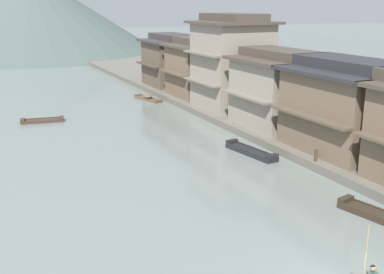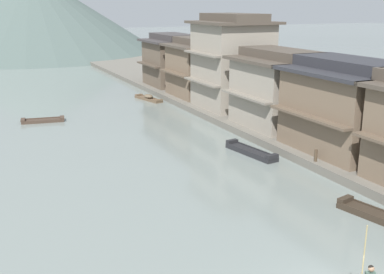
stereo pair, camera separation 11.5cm
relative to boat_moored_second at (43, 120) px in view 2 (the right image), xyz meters
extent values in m
cube|color=#6B665B|center=(22.40, -1.97, 0.15)|extent=(18.00, 110.00, 0.56)
sphere|color=#A37A5B|center=(5.58, -33.08, 1.84)|extent=(0.20, 0.20, 0.20)
sphere|color=black|center=(5.58, -33.08, 1.86)|extent=(0.18, 0.18, 0.18)
cylinder|color=tan|center=(5.26, -33.03, 1.89)|extent=(0.04, 0.04, 3.00)
cube|color=#33281E|center=(11.49, -25.58, 0.26)|extent=(0.99, 0.55, 0.24)
cube|color=#33281E|center=(11.51, -27.98, 0.18)|extent=(1.02, 4.42, 0.08)
cube|color=#423328|center=(0.00, 0.00, -0.03)|extent=(3.77, 1.69, 0.20)
cube|color=#423328|center=(-1.65, 0.25, 0.16)|extent=(0.51, 1.08, 0.18)
cube|color=#423328|center=(1.65, -0.25, 0.16)|extent=(0.51, 1.08, 0.18)
cube|color=#423328|center=(-0.08, -0.53, 0.11)|extent=(3.12, 0.55, 0.08)
cube|color=#423328|center=(0.08, 0.53, 0.11)|extent=(3.12, 0.55, 0.08)
cube|color=#232326|center=(11.77, -15.94, 0.02)|extent=(1.64, 4.67, 0.29)
cube|color=#232326|center=(11.45, -13.83, 0.29)|extent=(0.92, 0.49, 0.26)
cube|color=#232326|center=(12.08, -18.05, 0.29)|extent=(0.92, 0.49, 0.26)
cube|color=#232326|center=(11.32, -16.01, 0.20)|extent=(0.68, 4.04, 0.08)
cube|color=#232326|center=(12.21, -15.88, 0.20)|extent=(0.68, 4.04, 0.08)
cube|color=brown|center=(11.95, 5.51, -0.03)|extent=(1.88, 4.41, 0.19)
cube|color=brown|center=(11.49, 7.46, 0.15)|extent=(0.89, 0.54, 0.17)
cube|color=brown|center=(12.40, 3.56, 0.15)|extent=(0.89, 0.54, 0.17)
cube|color=brown|center=(11.53, 5.41, 0.10)|extent=(0.94, 3.73, 0.08)
cube|color=brown|center=(12.36, 5.61, 0.10)|extent=(0.94, 3.73, 0.08)
ellipsoid|color=brown|center=(11.95, 5.51, 0.29)|extent=(1.08, 1.33, 0.46)
cube|color=#75604C|center=(17.21, -19.11, 3.03)|extent=(5.90, 7.41, 5.20)
cube|color=brown|center=(13.91, -19.11, 3.03)|extent=(0.70, 7.41, 0.16)
cube|color=#2D2D33|center=(17.21, -19.11, 5.75)|extent=(6.80, 8.31, 0.24)
cube|color=#2D2D33|center=(17.21, -19.11, 6.22)|extent=(3.54, 8.31, 0.70)
cube|color=gray|center=(16.99, -11.46, 3.03)|extent=(5.46, 6.50, 5.20)
cube|color=gray|center=(13.91, -11.46, 3.03)|extent=(0.70, 6.50, 0.16)
cube|color=#4C4238|center=(16.99, -11.46, 5.75)|extent=(6.36, 7.40, 0.24)
cube|color=#4C4238|center=(16.99, -11.46, 6.22)|extent=(3.28, 7.40, 0.70)
cube|color=gray|center=(17.15, -3.61, 4.33)|extent=(5.79, 6.32, 7.80)
cube|color=gray|center=(13.91, -3.61, 3.03)|extent=(0.70, 6.32, 0.16)
cube|color=gray|center=(13.91, -3.61, 5.63)|extent=(0.70, 6.32, 0.16)
cube|color=#4C4238|center=(17.15, -3.61, 8.35)|extent=(6.69, 7.22, 0.24)
cube|color=#4C4238|center=(17.15, -3.61, 8.82)|extent=(3.47, 7.22, 0.70)
cube|color=#75604C|center=(17.03, 3.13, 3.03)|extent=(5.54, 6.27, 5.20)
cube|color=brown|center=(13.91, 3.13, 3.03)|extent=(0.70, 6.27, 0.16)
cube|color=#4C4238|center=(17.03, 3.13, 5.75)|extent=(6.44, 7.17, 0.24)
cube|color=#4C4238|center=(17.03, 3.13, 6.22)|extent=(3.33, 7.17, 0.70)
cube|color=brown|center=(17.11, 10.86, 3.03)|extent=(5.71, 6.32, 5.20)
cube|color=#4D4135|center=(13.91, 10.86, 3.03)|extent=(0.70, 6.32, 0.16)
cube|color=#3D3838|center=(17.11, 10.86, 5.75)|extent=(6.61, 7.22, 0.24)
cube|color=#3D3838|center=(17.11, 10.86, 6.22)|extent=(3.42, 7.22, 0.70)
cylinder|color=#473828|center=(13.75, -20.38, 0.81)|extent=(0.20, 0.20, 0.77)
cone|color=#4C5B56|center=(7.84, 64.30, 8.25)|extent=(53.49, 53.49, 16.76)
camera|label=1|loc=(-5.38, -42.84, 9.96)|focal=44.53mm
camera|label=2|loc=(-5.28, -42.89, 9.96)|focal=44.53mm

